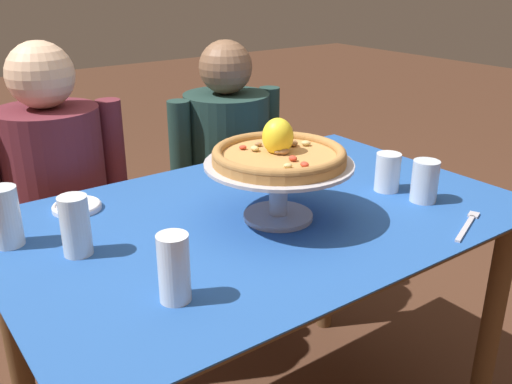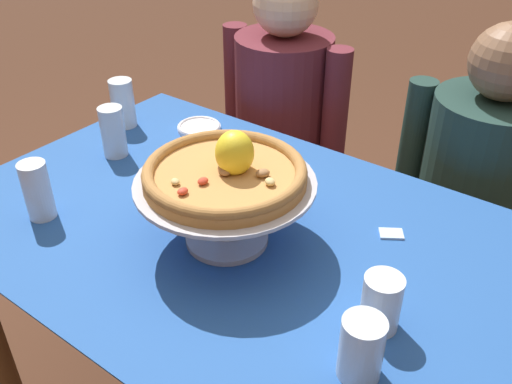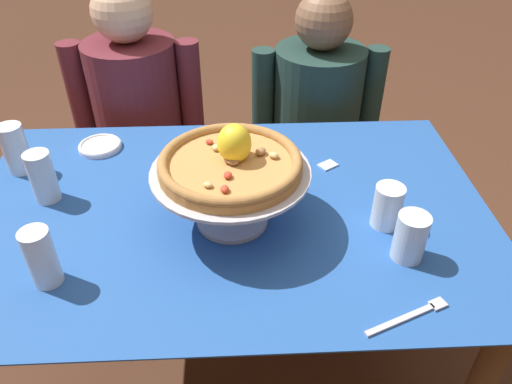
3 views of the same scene
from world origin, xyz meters
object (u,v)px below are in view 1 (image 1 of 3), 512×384
object	(u,v)px
water_glass_front_left	(174,273)
side_plate	(77,206)
water_glass_side_right	(387,175)
pizza_stand	(279,179)
diner_right	(228,194)
pizza	(279,153)
water_glass_front_right	(425,183)
dinner_fork	(468,224)
sugar_packet	(302,171)
water_glass_back_left	(6,220)
water_glass_side_left	(76,229)
diner_left	(63,234)

from	to	relation	value
water_glass_front_left	side_plate	distance (m)	0.53
water_glass_side_right	side_plate	xyz separation A→B (m)	(-0.75, 0.38, -0.04)
pizza_stand	water_glass_front_left	distance (m)	0.43
diner_right	pizza	bearing A→B (deg)	-113.83
water_glass_front_right	water_glass_front_left	bearing A→B (deg)	-177.17
pizza_stand	water_glass_front_left	size ratio (longest dim) A/B	2.69
water_glass_front_right	side_plate	distance (m)	0.91
side_plate	dinner_fork	distance (m)	0.98
water_glass_front_left	sugar_packet	bearing A→B (deg)	31.58
water_glass_front_right	water_glass_back_left	bearing A→B (deg)	158.32
pizza	water_glass_front_right	size ratio (longest dim) A/B	2.86
pizza_stand	sugar_packet	bearing A→B (deg)	39.76
diner_right	water_glass_side_right	bearing A→B (deg)	-86.24
water_glass_side_right	sugar_packet	size ratio (longest dim) A/B	2.14
water_glass_back_left	side_plate	distance (m)	0.22
pizza	side_plate	xyz separation A→B (m)	(-0.39, 0.35, -0.16)
water_glass_side_left	sugar_packet	xyz separation A→B (m)	(0.74, 0.11, -0.06)
water_glass_back_left	water_glass_side_left	xyz separation A→B (m)	(0.11, -0.13, -0.00)
pizza_stand	diner_left	bearing A→B (deg)	115.73
water_glass_side_right	dinner_fork	size ratio (longest dim) A/B	0.59
water_glass_front_right	side_plate	world-z (taller)	water_glass_front_right
sugar_packet	water_glass_side_left	bearing A→B (deg)	-171.14
water_glass_front_right	water_glass_side_left	size ratio (longest dim) A/B	0.84
water_glass_side_right	diner_left	distance (m)	1.05
water_glass_front_right	dinner_fork	xyz separation A→B (m)	(-0.04, -0.17, -0.05)
water_glass_front_left	water_glass_side_right	bearing A→B (deg)	11.22
pizza_stand	water_glass_side_right	bearing A→B (deg)	-4.67
diner_left	sugar_packet	bearing A→B (deg)	-38.12
pizza_stand	water_glass_front_right	bearing A→B (deg)	-20.08
water_glass_front_left	side_plate	bearing A→B (deg)	90.27
dinner_fork	pizza	bearing A→B (deg)	138.23
pizza_stand	sugar_packet	xyz separation A→B (m)	(0.27, 0.22, -0.10)
water_glass_front_right	water_glass_side_left	world-z (taller)	water_glass_side_left
dinner_fork	side_plate	bearing A→B (deg)	138.27
pizza_stand	side_plate	distance (m)	0.53
pizza	sugar_packet	xyz separation A→B (m)	(0.27, 0.22, -0.17)
water_glass_front_right	dinner_fork	world-z (taller)	water_glass_front_right
water_glass_front_right	water_glass_front_left	xyz separation A→B (m)	(-0.77, -0.04, 0.01)
water_glass_front_right	sugar_packet	bearing A→B (deg)	107.43
water_glass_back_left	diner_left	xyz separation A→B (m)	(0.24, 0.46, -0.28)
pizza	diner_right	world-z (taller)	diner_right
water_glass_back_left	water_glass_side_left	distance (m)	0.17
diner_right	water_glass_front_right	bearing A→B (deg)	-85.36
water_glass_side_right	sugar_packet	world-z (taller)	water_glass_side_right
water_glass_front_left	side_plate	size ratio (longest dim) A/B	1.09
water_glass_side_right	side_plate	size ratio (longest dim) A/B	0.86
pizza_stand	water_glass_back_left	world-z (taller)	pizza_stand
water_glass_front_left	pizza	bearing A→B (deg)	24.99
dinner_fork	water_glass_back_left	bearing A→B (deg)	149.34
sugar_packet	water_glass_front_right	bearing A→B (deg)	-72.57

